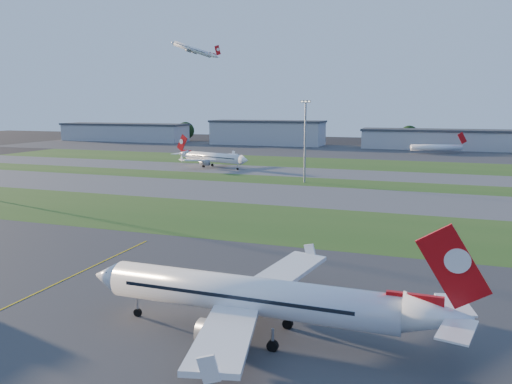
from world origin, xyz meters
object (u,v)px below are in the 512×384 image
at_px(airliner_parked, 251,297).
at_px(light_mast_centre, 305,136).
at_px(airliner_taxiing, 213,158).
at_px(mini_jet_near, 437,147).

height_order(airliner_parked, light_mast_centre, light_mast_centre).
xyz_separation_m(airliner_taxiing, mini_jet_near, (84.04, 90.18, -0.63)).
bearing_deg(airliner_taxiing, airliner_parked, 135.63).
distance_m(mini_jet_near, light_mast_centre, 124.15).
xyz_separation_m(airliner_parked, airliner_taxiing, (-63.79, 133.25, -0.34)).
relative_size(airliner_parked, mini_jet_near, 1.42).
height_order(airliner_taxiing, mini_jet_near, airliner_taxiing).
height_order(airliner_taxiing, light_mast_centre, light_mast_centre).
distance_m(airliner_taxiing, light_mast_centre, 52.17).
distance_m(airliner_taxiing, mini_jet_near, 123.27).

